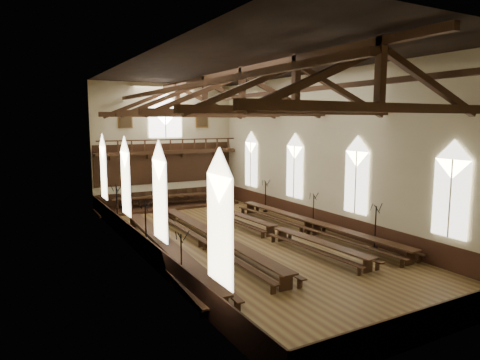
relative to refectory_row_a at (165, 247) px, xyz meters
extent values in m
plane|color=brown|center=(5.00, 0.92, -0.59)|extent=(26.00, 26.00, 0.00)
plane|color=beige|center=(5.00, 13.92, 4.41)|extent=(12.00, 0.00, 12.00)
plane|color=beige|center=(5.00, -12.08, 4.41)|extent=(12.00, 0.00, 12.00)
plane|color=beige|center=(-1.00, 0.92, 4.41)|extent=(0.00, 26.00, 26.00)
plane|color=beige|center=(11.00, 0.92, 4.41)|extent=(0.00, 26.00, 26.00)
plane|color=black|center=(5.00, 0.92, 9.41)|extent=(26.00, 26.00, 0.00)
cube|color=#32190F|center=(5.00, 13.88, 0.01)|extent=(11.90, 0.08, 1.20)
cube|color=#32190F|center=(5.00, -12.04, 0.01)|extent=(11.90, 0.08, 1.20)
cube|color=#32190F|center=(-0.96, 0.92, 0.01)|extent=(0.08, 25.90, 1.20)
cube|color=#32190F|center=(10.96, 0.92, 0.01)|extent=(0.08, 25.90, 1.20)
cube|color=white|center=(-0.90, -8.08, 2.81)|extent=(0.05, 1.80, 3.60)
cube|color=white|center=(-0.90, -8.08, 4.61)|extent=(0.05, 1.80, 1.80)
cylinder|color=beige|center=(-0.86, -8.08, 2.81)|extent=(0.08, 0.08, 3.60)
cube|color=white|center=(-0.90, -2.08, 2.81)|extent=(0.05, 1.80, 3.60)
cube|color=white|center=(-0.90, -2.08, 4.61)|extent=(0.05, 1.80, 1.80)
cylinder|color=beige|center=(-0.86, -2.08, 2.81)|extent=(0.08, 0.08, 3.60)
cube|color=white|center=(-0.90, 3.92, 2.81)|extent=(0.05, 1.80, 3.60)
cube|color=white|center=(-0.90, 3.92, 4.61)|extent=(0.05, 1.80, 1.80)
cylinder|color=beige|center=(-0.86, 3.92, 2.81)|extent=(0.08, 0.08, 3.60)
cube|color=white|center=(-0.90, 9.92, 2.81)|extent=(0.05, 1.80, 3.60)
cube|color=white|center=(-0.90, 9.92, 4.61)|extent=(0.05, 1.80, 1.80)
cylinder|color=beige|center=(-0.86, 9.92, 2.81)|extent=(0.08, 0.08, 3.60)
cube|color=white|center=(10.90, -8.08, 2.81)|extent=(0.05, 1.80, 3.60)
cube|color=white|center=(10.90, -8.08, 4.61)|extent=(0.05, 1.80, 1.80)
cylinder|color=beige|center=(10.86, -8.08, 2.81)|extent=(0.08, 0.08, 3.60)
cube|color=white|center=(10.90, -2.08, 2.81)|extent=(0.05, 1.80, 3.60)
cube|color=white|center=(10.90, -2.08, 4.61)|extent=(0.05, 1.80, 1.80)
cylinder|color=beige|center=(10.86, -2.08, 2.81)|extent=(0.08, 0.08, 3.60)
cube|color=white|center=(10.90, 3.92, 2.81)|extent=(0.05, 1.80, 3.60)
cube|color=white|center=(10.90, 3.92, 4.61)|extent=(0.05, 1.80, 1.80)
cylinder|color=beige|center=(10.86, 3.92, 2.81)|extent=(0.08, 0.08, 3.60)
cube|color=white|center=(10.90, 9.92, 2.81)|extent=(0.05, 1.80, 3.60)
cube|color=white|center=(10.90, 9.92, 4.61)|extent=(0.05, 1.80, 1.80)
cylinder|color=beige|center=(10.86, 9.92, 2.81)|extent=(0.08, 0.08, 3.60)
cube|color=white|center=(5.00, 13.82, 6.21)|extent=(2.80, 0.05, 2.40)
cube|color=white|center=(5.00, 13.82, 7.41)|extent=(2.80, 0.05, 2.80)
cylinder|color=beige|center=(5.00, 13.78, 6.21)|extent=(0.10, 0.10, 2.40)
cube|color=#352011|center=(5.00, 13.27, 3.81)|extent=(11.80, 1.20, 0.20)
cube|color=#32190F|center=(5.00, 13.86, 2.86)|extent=(11.80, 0.10, 3.30)
cube|color=#352011|center=(5.00, 12.73, 4.86)|extent=(11.60, 0.12, 0.10)
cube|color=#352011|center=(5.00, 12.73, 3.96)|extent=(11.60, 0.12, 0.10)
cube|color=#352011|center=(0.50, 13.67, 3.56)|extent=(0.35, 0.40, 0.50)
cube|color=#352011|center=(3.50, 13.67, 3.56)|extent=(0.35, 0.40, 0.50)
cube|color=#352011|center=(6.50, 13.67, 3.56)|extent=(0.35, 0.40, 0.50)
cube|color=#352011|center=(9.50, 13.67, 3.56)|extent=(0.35, 0.40, 0.50)
cube|color=brown|center=(1.70, 13.83, 6.51)|extent=(1.15, 0.06, 1.45)
cube|color=black|center=(1.70, 13.79, 6.51)|extent=(0.95, 0.04, 1.25)
cube|color=brown|center=(8.30, 13.83, 6.51)|extent=(1.15, 0.06, 1.45)
cube|color=black|center=(8.30, 13.79, 6.51)|extent=(0.95, 0.04, 1.25)
cube|color=#352011|center=(5.00, -9.08, 6.81)|extent=(11.70, 0.35, 0.35)
cube|color=#352011|center=(5.00, -9.08, 8.11)|extent=(0.30, 0.30, 2.40)
cube|color=#352011|center=(2.12, -9.08, 7.71)|extent=(5.44, 0.26, 2.40)
cube|color=#352011|center=(7.88, -9.08, 7.71)|extent=(5.44, 0.26, 2.40)
cube|color=#352011|center=(5.00, -4.08, 6.81)|extent=(11.70, 0.35, 0.35)
cube|color=#352011|center=(5.00, -4.08, 8.11)|extent=(0.30, 0.30, 2.40)
cube|color=#352011|center=(2.12, -4.08, 7.71)|extent=(5.44, 0.26, 2.40)
cube|color=#352011|center=(7.88, -4.08, 7.71)|extent=(5.44, 0.26, 2.40)
cube|color=#352011|center=(5.00, 0.92, 6.81)|extent=(11.70, 0.35, 0.35)
cube|color=#352011|center=(5.00, 0.92, 8.11)|extent=(0.30, 0.30, 2.40)
cube|color=#352011|center=(2.12, 0.92, 7.71)|extent=(5.44, 0.26, 2.40)
cube|color=#352011|center=(7.88, 0.92, 7.71)|extent=(5.44, 0.26, 2.40)
cube|color=#352011|center=(5.00, 5.92, 6.81)|extent=(11.70, 0.35, 0.35)
cube|color=#352011|center=(5.00, 5.92, 8.11)|extent=(0.30, 0.30, 2.40)
cube|color=#352011|center=(2.12, 5.92, 7.71)|extent=(5.44, 0.26, 2.40)
cube|color=#352011|center=(7.88, 5.92, 7.71)|extent=(5.44, 0.26, 2.40)
cube|color=#352011|center=(5.00, 10.92, 6.81)|extent=(11.70, 0.35, 0.35)
cube|color=#352011|center=(5.00, 10.92, 8.11)|extent=(0.30, 0.30, 2.40)
cube|color=#352011|center=(2.12, 10.92, 7.71)|extent=(5.44, 0.26, 2.40)
cube|color=#352011|center=(7.88, 10.92, 7.71)|extent=(5.44, 0.26, 2.40)
cube|color=#352011|center=(1.64, 0.92, 8.11)|extent=(0.25, 25.70, 0.25)
cube|color=#352011|center=(8.36, 0.92, 8.11)|extent=(0.25, 25.70, 0.25)
cube|color=#352011|center=(5.00, 0.92, 9.11)|extent=(0.30, 25.70, 0.30)
cube|color=#352011|center=(0.00, -3.70, 0.18)|extent=(1.20, 7.60, 0.09)
cube|color=#352011|center=(0.00, -7.10, -0.23)|extent=(0.65, 0.12, 0.72)
cube|color=#352011|center=(0.00, -0.30, -0.23)|extent=(0.65, 0.12, 0.72)
cube|color=#352011|center=(0.00, -3.70, -0.32)|extent=(0.48, 6.69, 0.09)
cube|color=#352011|center=(-0.67, -3.66, -0.14)|extent=(0.74, 7.57, 0.06)
cube|color=#352011|center=(-0.67, -7.12, -0.38)|extent=(0.25, 0.09, 0.42)
cube|color=#352011|center=(-0.67, -0.20, -0.38)|extent=(0.25, 0.09, 0.42)
cube|color=#352011|center=(0.67, -3.74, -0.14)|extent=(0.74, 7.57, 0.06)
cube|color=#352011|center=(0.67, -7.20, -0.38)|extent=(0.25, 0.09, 0.42)
cube|color=#352011|center=(0.67, -0.28, -0.38)|extent=(0.25, 0.09, 0.42)
cube|color=#352011|center=(0.00, 3.70, 0.18)|extent=(1.20, 7.60, 0.09)
cube|color=#352011|center=(0.00, 0.30, -0.23)|extent=(0.65, 0.12, 0.72)
cube|color=#352011|center=(0.00, 7.10, -0.23)|extent=(0.65, 0.12, 0.72)
cube|color=#352011|center=(0.00, 3.70, -0.32)|extent=(0.48, 6.69, 0.09)
cube|color=#352011|center=(-0.67, 3.74, -0.14)|extent=(0.74, 7.57, 0.06)
cube|color=#352011|center=(-0.67, 0.28, -0.38)|extent=(0.25, 0.09, 0.42)
cube|color=#352011|center=(-0.67, 7.20, -0.38)|extent=(0.25, 0.09, 0.42)
cube|color=#352011|center=(0.67, 3.66, -0.14)|extent=(0.74, 7.57, 0.06)
cube|color=#352011|center=(0.67, 0.20, -0.38)|extent=(0.25, 0.09, 0.42)
cube|color=#352011|center=(0.67, 7.12, -0.38)|extent=(0.25, 0.09, 0.42)
cube|color=#352011|center=(3.02, -3.09, 0.16)|extent=(0.83, 7.44, 0.08)
cube|color=#352011|center=(3.02, -6.44, -0.24)|extent=(0.63, 0.09, 0.71)
cube|color=#352011|center=(3.02, 0.25, -0.24)|extent=(0.63, 0.09, 0.71)
cube|color=#352011|center=(3.02, -3.09, -0.33)|extent=(0.16, 6.59, 0.08)
cube|color=#352011|center=(2.36, -3.08, -0.15)|extent=(0.39, 7.44, 0.06)
cube|color=#352011|center=(2.36, -6.48, -0.38)|extent=(0.24, 0.08, 0.41)
cube|color=#352011|center=(2.36, 0.32, -0.38)|extent=(0.24, 0.08, 0.41)
cube|color=#352011|center=(3.68, -3.10, -0.15)|extent=(0.39, 7.44, 0.06)
cube|color=#352011|center=(3.68, -6.50, -0.38)|extent=(0.24, 0.08, 0.41)
cube|color=#352011|center=(3.68, 0.30, -0.38)|extent=(0.24, 0.08, 0.41)
cube|color=#352011|center=(3.02, 4.31, 0.16)|extent=(0.83, 7.44, 0.08)
cube|color=#352011|center=(3.02, 0.96, -0.24)|extent=(0.63, 0.09, 0.71)
cube|color=#352011|center=(3.02, 7.65, -0.24)|extent=(0.63, 0.09, 0.71)
cube|color=#352011|center=(3.02, 4.31, -0.33)|extent=(0.16, 6.59, 0.08)
cube|color=#352011|center=(2.36, 4.32, -0.15)|extent=(0.39, 7.44, 0.06)
cube|color=#352011|center=(2.36, 0.92, -0.38)|extent=(0.24, 0.08, 0.41)
cube|color=#352011|center=(2.36, 7.72, -0.38)|extent=(0.24, 0.08, 0.41)
cube|color=#352011|center=(3.68, 4.30, -0.15)|extent=(0.39, 7.44, 0.06)
cube|color=#352011|center=(3.68, 0.90, -0.38)|extent=(0.24, 0.08, 0.41)
cube|color=#352011|center=(3.68, 7.70, -0.38)|extent=(0.24, 0.08, 0.41)
cube|color=#352011|center=(6.96, -3.40, 0.12)|extent=(1.17, 7.00, 0.08)
cube|color=#352011|center=(6.96, -6.54, -0.26)|extent=(0.60, 0.12, 0.67)
cube|color=#352011|center=(6.96, -0.26, -0.26)|extent=(0.60, 0.12, 0.67)
cube|color=#352011|center=(6.96, -3.40, -0.34)|extent=(0.50, 6.17, 0.08)
cube|color=#352011|center=(6.34, -3.44, -0.17)|extent=(0.75, 6.98, 0.06)
cube|color=#352011|center=(6.34, -6.63, -0.40)|extent=(0.23, 0.08, 0.39)
cube|color=#352011|center=(6.34, -0.26, -0.40)|extent=(0.23, 0.08, 0.39)
cube|color=#352011|center=(7.57, -3.36, -0.17)|extent=(0.75, 6.98, 0.06)
cube|color=#352011|center=(7.57, -6.55, -0.40)|extent=(0.23, 0.08, 0.39)
cube|color=#352011|center=(7.57, -0.17, -0.40)|extent=(0.23, 0.08, 0.39)
cube|color=#352011|center=(6.96, 4.00, 0.12)|extent=(1.17, 7.00, 0.08)
cube|color=#352011|center=(6.96, 0.86, -0.26)|extent=(0.60, 0.12, 0.67)
cube|color=#352011|center=(6.96, 7.14, -0.26)|extent=(0.60, 0.12, 0.67)
cube|color=#352011|center=(6.96, 4.00, -0.34)|extent=(0.50, 6.17, 0.08)
cube|color=#352011|center=(6.34, 3.96, -0.17)|extent=(0.75, 6.98, 0.06)
cube|color=#352011|center=(6.34, 0.77, -0.40)|extent=(0.23, 0.08, 0.39)
cube|color=#352011|center=(6.34, 7.14, -0.40)|extent=(0.23, 0.08, 0.39)
cube|color=#352011|center=(7.57, 4.04, -0.17)|extent=(0.75, 6.98, 0.06)
cube|color=#352011|center=(7.57, 0.85, -0.40)|extent=(0.23, 0.08, 0.39)
cube|color=#352011|center=(7.57, 7.23, -0.40)|extent=(0.23, 0.08, 0.39)
cube|color=#352011|center=(9.66, -3.43, 0.16)|extent=(1.11, 7.44, 0.08)
cube|color=#352011|center=(9.66, -6.76, -0.24)|extent=(0.63, 0.12, 0.71)
cube|color=#352011|center=(9.66, -0.09, -0.24)|extent=(0.63, 0.12, 0.71)
cube|color=#352011|center=(9.66, -3.43, -0.33)|extent=(0.41, 6.56, 0.08)
cube|color=#352011|center=(9.01, -3.46, -0.15)|extent=(0.66, 7.41, 0.06)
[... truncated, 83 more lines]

